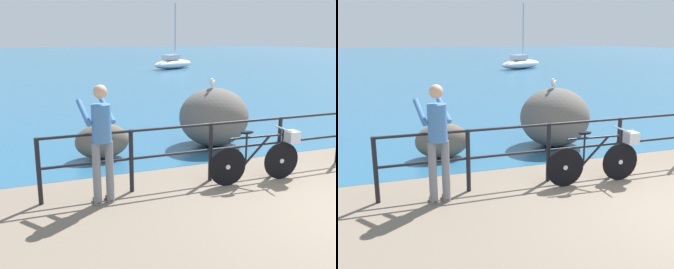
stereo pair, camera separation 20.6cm
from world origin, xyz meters
TOP-DOWN VIEW (x-y plane):
  - ground_plane at (0.00, 20.00)m, footprint 120.00×120.00m
  - sea_surface at (0.00, 47.74)m, footprint 120.00×90.00m
  - promenade_railing at (-0.00, 1.87)m, footprint 8.52×0.07m
  - bicycle at (-0.59, 1.52)m, footprint 1.70×0.48m
  - person_at_railing at (-3.34, 1.59)m, footprint 0.50×0.66m
  - breakwater_boulder_main at (-0.28, 3.93)m, footprint 1.58×1.51m
  - breakwater_boulder_left at (-2.86, 3.84)m, footprint 1.11×0.67m
  - seagull at (-0.34, 3.92)m, footprint 0.25×0.32m
  - sailboat at (7.36, 25.24)m, footprint 4.45×3.36m

SIDE VIEW (x-z plane):
  - ground_plane at x=0.00m, z-range -0.10..0.00m
  - sea_surface at x=0.00m, z-range 0.00..0.01m
  - breakwater_boulder_left at x=-2.86m, z-range 0.00..0.72m
  - sailboat at x=7.36m, z-range -2.03..2.87m
  - bicycle at x=-0.59m, z-range 0.00..0.92m
  - promenade_railing at x=0.00m, z-range 0.13..1.15m
  - breakwater_boulder_main at x=-0.28m, z-range 0.00..1.32m
  - person_at_railing at x=-3.34m, z-range 0.10..1.88m
  - seagull at x=-0.34m, z-range 1.34..1.58m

